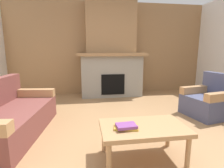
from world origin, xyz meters
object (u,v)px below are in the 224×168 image
Objects in this scene: fireplace at (111,55)px; armchair at (209,101)px; couch at (8,117)px; coffee_table at (143,130)px.

armchair is at bearing -49.82° from fireplace.
armchair is (3.63, 0.31, 0.01)m from couch.
couch is at bearing 153.37° from coffee_table.
couch is 2.07m from coffee_table.
coffee_table is at bearing -26.63° from couch.
fireplace is 3.01× the size of armchair.
armchair is (1.70, -2.01, -0.87)m from fireplace.
couch is at bearing -129.87° from fireplace.
fireplace is 1.43× the size of couch.
armchair reaches higher than coffee_table.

